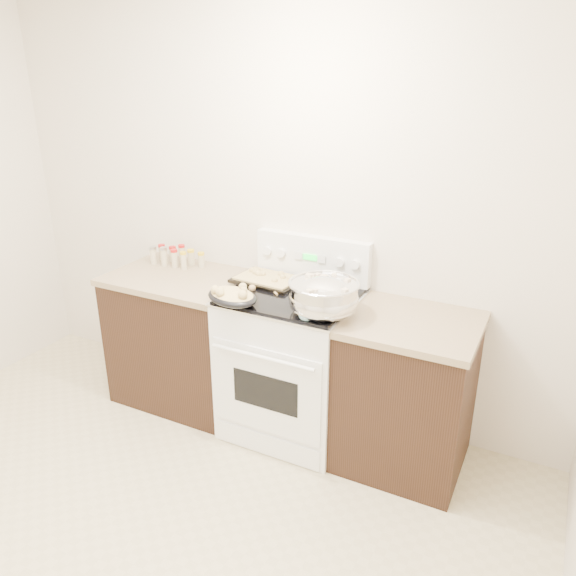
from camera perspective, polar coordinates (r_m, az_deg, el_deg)
The scene contains 11 objects.
ground_plane at distance 3.12m, azimuth -19.25°, elevation -25.28°, with size 4.00×3.50×0.02m, color beige.
room_shell at distance 2.25m, azimuth -24.65°, elevation 6.56°, with size 4.10×3.60×2.75m.
counter_left at distance 3.96m, azimuth -10.43°, elevation -4.94°, with size 0.93×0.67×0.92m.
counter_right at distance 3.35m, azimuth 11.89°, elevation -10.37°, with size 0.73×0.67×0.92m.
kitchen_range at distance 3.54m, azimuth 0.40°, elevation -7.38°, with size 0.78×0.73×1.22m.
mixing_bowl at distance 3.07m, azimuth 3.65°, elevation -0.89°, with size 0.48×0.48×0.23m.
roasting_pan at distance 3.21m, azimuth -5.72°, elevation -0.79°, with size 0.38×0.31×0.11m.
baking_sheet at distance 3.53m, azimuth -2.08°, elevation 0.94°, with size 0.44×0.32×0.06m.
wooden_spoon at distance 3.41m, azimuth -2.98°, elevation 0.03°, with size 0.20×0.19×0.04m.
blue_ladle at distance 3.01m, azimuth 2.03°, elevation -2.49°, with size 0.13×0.28×0.11m.
spice_jars at distance 3.97m, azimuth -11.42°, elevation 3.20°, with size 0.39×0.15×0.13m.
Camera 1 is at (1.72, -1.35, 2.22)m, focal length 35.00 mm.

